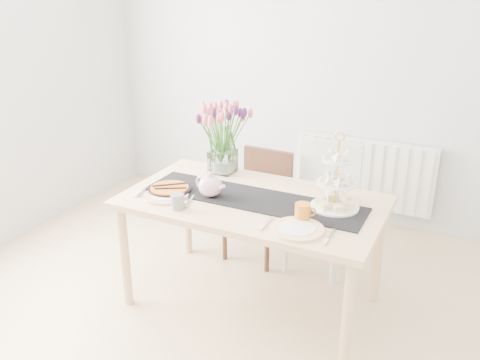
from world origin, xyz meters
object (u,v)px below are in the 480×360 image
at_px(chair_brown, 261,196).
at_px(teapot, 210,186).
at_px(plate_left, 166,196).
at_px(plate_right, 297,229).
at_px(mug_orange, 302,212).
at_px(tart_tin, 170,190).
at_px(radiator, 363,173).
at_px(cake_stand, 336,190).
at_px(chair_white, 324,196).
at_px(dining_table, 253,210).
at_px(cream_jug, 333,192).
at_px(tulip_vase, 222,128).
at_px(mug_grey, 178,202).

xyz_separation_m(chair_brown, teapot, (-0.02, -0.75, 0.35)).
xyz_separation_m(plate_left, plate_right, (0.90, -0.07, 0.00)).
bearing_deg(plate_right, mug_orange, 98.08).
bearing_deg(chair_brown, tart_tin, -107.92).
bearing_deg(plate_right, teapot, 163.83).
relative_size(radiator, cake_stand, 2.84).
height_order(cake_stand, teapot, cake_stand).
xyz_separation_m(mug_orange, plate_right, (0.02, -0.12, -0.04)).
height_order(teapot, plate_right, teapot).
bearing_deg(chair_white, plate_left, -128.31).
bearing_deg(dining_table, radiator, 77.41).
xyz_separation_m(dining_table, chair_brown, (-0.23, 0.66, -0.20)).
height_order(chair_white, cream_jug, chair_white).
distance_m(chair_brown, chair_white, 0.48).
bearing_deg(tulip_vase, mug_grey, -85.61).
relative_size(chair_white, mug_grey, 9.88).
relative_size(radiator, dining_table, 0.75).
height_order(dining_table, chair_brown, chair_brown).
bearing_deg(tart_tin, cake_stand, 11.99).
distance_m(radiator, chair_brown, 1.06).
distance_m(radiator, cream_jug, 1.37).
bearing_deg(plate_left, tulip_vase, 78.44).
height_order(chair_brown, cream_jug, cream_jug).
height_order(dining_table, plate_right, plate_right).
bearing_deg(radiator, tulip_vase, -121.33).
relative_size(radiator, plate_left, 4.29).
xyz_separation_m(dining_table, plate_right, (0.40, -0.28, 0.08)).
bearing_deg(cream_jug, plate_right, -94.09).
bearing_deg(radiator, plate_left, -115.77).
distance_m(tart_tin, plate_left, 0.08).
bearing_deg(cream_jug, dining_table, -151.92).
distance_m(teapot, plate_left, 0.29).
xyz_separation_m(radiator, dining_table, (-0.35, -1.55, 0.22)).
height_order(chair_white, plate_right, chair_white).
xyz_separation_m(cake_stand, teapot, (-0.74, -0.18, -0.05)).
bearing_deg(dining_table, chair_brown, 109.04).
distance_m(chair_white, teapot, 0.98).
bearing_deg(teapot, plate_right, -0.21).
bearing_deg(chair_white, tulip_vase, -148.76).
distance_m(cake_stand, plate_right, 0.39).
distance_m(chair_brown, teapot, 0.83).
relative_size(mug_orange, plate_right, 0.36).
distance_m(chair_white, cream_jug, 0.58).
height_order(cream_jug, tart_tin, cream_jug).
relative_size(dining_table, tulip_vase, 2.69).
bearing_deg(mug_orange, plate_right, -111.74).
bearing_deg(cake_stand, chair_brown, 141.69).
bearing_deg(tart_tin, teapot, 8.51).
relative_size(cake_stand, cream_jug, 5.09).
distance_m(mug_grey, plate_right, 0.74).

